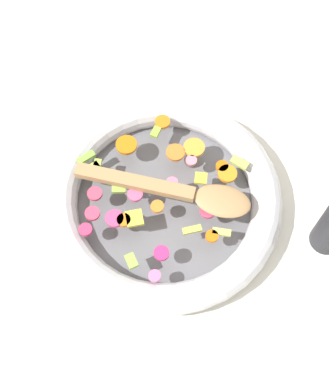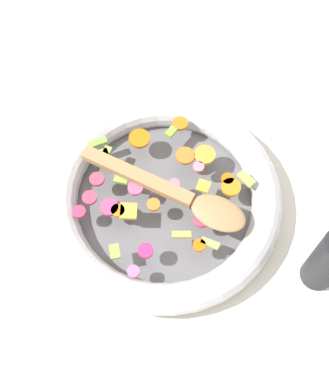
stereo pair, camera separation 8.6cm
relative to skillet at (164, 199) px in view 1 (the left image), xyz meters
The scene contains 4 objects.
ground_plane 0.02m from the skillet, ahead, with size 4.00×4.00×0.00m, color silver.
skillet is the anchor object (origin of this frame).
chopped_vegetables 0.03m from the skillet, ahead, with size 0.28×0.27×0.01m.
wooden_spoon 0.05m from the skillet, 155.03° to the right, with size 0.28×0.16×0.01m.
Camera 1 is at (-0.23, 0.29, 0.83)m, focal length 50.00 mm.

